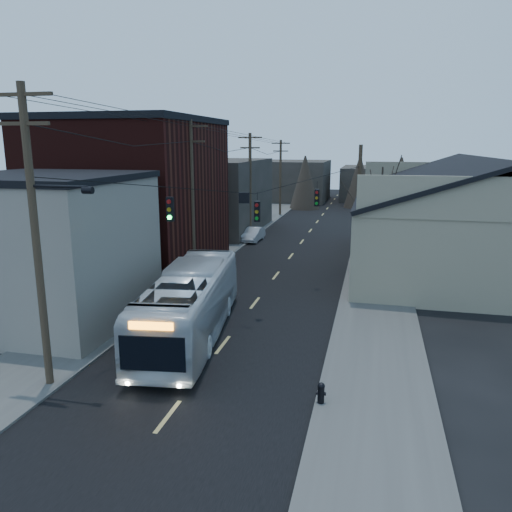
% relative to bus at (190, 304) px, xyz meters
% --- Properties ---
extents(ground, '(160.00, 160.00, 0.00)m').
position_rel_bus_xyz_m(ground, '(1.69, -8.58, -1.57)').
color(ground, black).
rests_on(ground, ground).
extents(road_surface, '(9.00, 110.00, 0.02)m').
position_rel_bus_xyz_m(road_surface, '(1.69, 21.42, -1.56)').
color(road_surface, black).
rests_on(road_surface, ground).
extents(sidewalk_left, '(4.00, 110.00, 0.12)m').
position_rel_bus_xyz_m(sidewalk_left, '(-4.81, 21.42, -1.51)').
color(sidewalk_left, '#474744').
rests_on(sidewalk_left, ground).
extents(sidewalk_right, '(4.00, 110.00, 0.12)m').
position_rel_bus_xyz_m(sidewalk_right, '(8.19, 21.42, -1.51)').
color(sidewalk_right, '#474744').
rests_on(sidewalk_right, ground).
extents(building_clapboard, '(8.00, 8.00, 7.00)m').
position_rel_bus_xyz_m(building_clapboard, '(-7.31, 0.42, 1.93)').
color(building_clapboard, slate).
rests_on(building_clapboard, ground).
extents(building_brick, '(10.00, 12.00, 10.00)m').
position_rel_bus_xyz_m(building_brick, '(-8.31, 11.42, 3.43)').
color(building_brick, black).
rests_on(building_brick, ground).
extents(building_left_far, '(9.00, 14.00, 7.00)m').
position_rel_bus_xyz_m(building_left_far, '(-7.81, 27.42, 1.93)').
color(building_left_far, '#2E2A25').
rests_on(building_left_far, ground).
extents(warehouse, '(16.16, 20.60, 7.73)m').
position_rel_bus_xyz_m(warehouse, '(14.69, 16.42, 1.12)').
color(warehouse, gray).
rests_on(warehouse, ground).
extents(building_far_left, '(10.00, 12.00, 6.00)m').
position_rel_bus_xyz_m(building_far_left, '(-4.31, 56.42, 1.43)').
color(building_far_left, '#2E2A25').
rests_on(building_far_left, ground).
extents(building_far_right, '(12.00, 14.00, 5.00)m').
position_rel_bus_xyz_m(building_far_right, '(8.69, 61.42, 0.93)').
color(building_far_right, '#2E2A25').
rests_on(building_far_right, ground).
extents(bare_tree, '(0.40, 0.40, 7.20)m').
position_rel_bus_xyz_m(bare_tree, '(8.19, 11.42, 2.03)').
color(bare_tree, black).
rests_on(bare_tree, ground).
extents(utility_lines, '(11.24, 45.28, 10.50)m').
position_rel_bus_xyz_m(utility_lines, '(-1.43, 15.57, 3.38)').
color(utility_lines, '#382B1E').
rests_on(utility_lines, ground).
extents(bus, '(4.12, 11.56, 3.15)m').
position_rel_bus_xyz_m(bus, '(0.00, 0.00, 0.00)').
color(bus, silver).
rests_on(bus, ground).
extents(parked_car, '(1.44, 3.78, 1.23)m').
position_rel_bus_xyz_m(parked_car, '(-2.61, 22.78, -0.96)').
color(parked_car, '#ADB0B5').
rests_on(parked_car, ground).
extents(fire_hydrant, '(0.33, 0.25, 0.72)m').
position_rel_bus_xyz_m(fire_hydrant, '(6.39, -4.75, -1.07)').
color(fire_hydrant, black).
rests_on(fire_hydrant, sidewalk_right).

